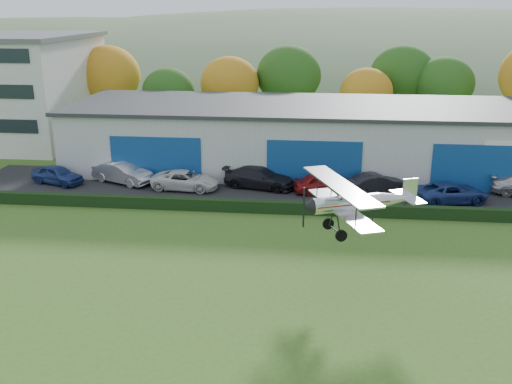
# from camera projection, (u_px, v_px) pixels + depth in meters

# --- Properties ---
(ground) EXTENTS (300.00, 300.00, 0.00)m
(ground) POSITION_uv_depth(u_px,v_px,m) (180.00, 349.00, 22.91)
(ground) COLOR #3C5B1C
(ground) RESTS_ON ground
(apron) EXTENTS (48.00, 9.00, 0.05)m
(apron) POSITION_uv_depth(u_px,v_px,m) (286.00, 190.00, 42.45)
(apron) COLOR black
(apron) RESTS_ON ground
(hedge) EXTENTS (46.00, 0.60, 0.80)m
(hedge) POSITION_uv_depth(u_px,v_px,m) (282.00, 207.00, 37.79)
(hedge) COLOR black
(hedge) RESTS_ON ground
(hangar) EXTENTS (40.60, 12.60, 5.30)m
(hangar) POSITION_uv_depth(u_px,v_px,m) (315.00, 136.00, 48.02)
(hangar) COLOR #B2B7BC
(hangar) RESTS_ON ground
(tree_belt) EXTENTS (75.70, 13.22, 10.12)m
(tree_belt) POSITION_uv_depth(u_px,v_px,m) (277.00, 81.00, 59.48)
(tree_belt) COLOR #3D2614
(tree_belt) RESTS_ON ground
(distant_hills) EXTENTS (430.00, 196.00, 56.00)m
(distant_hills) POSITION_uv_depth(u_px,v_px,m) (283.00, 103.00, 159.73)
(distant_hills) COLOR #4C6642
(distant_hills) RESTS_ON ground
(car_0) EXTENTS (4.47, 2.92, 1.41)m
(car_0) POSITION_uv_depth(u_px,v_px,m) (57.00, 175.00, 43.81)
(car_0) COLOR navy
(car_0) RESTS_ON apron
(car_1) EXTENTS (5.22, 3.61, 1.63)m
(car_1) POSITION_uv_depth(u_px,v_px,m) (123.00, 172.00, 43.97)
(car_1) COLOR silver
(car_1) RESTS_ON apron
(car_2) EXTENTS (5.13, 2.67, 1.38)m
(car_2) POSITION_uv_depth(u_px,v_px,m) (185.00, 180.00, 42.47)
(car_2) COLOR silver
(car_2) RESTS_ON apron
(car_3) EXTENTS (5.71, 3.36, 1.55)m
(car_3) POSITION_uv_depth(u_px,v_px,m) (260.00, 177.00, 42.83)
(car_3) COLOR black
(car_3) RESTS_ON apron
(car_4) EXTENTS (4.52, 2.48, 1.46)m
(car_4) POSITION_uv_depth(u_px,v_px,m) (324.00, 183.00, 41.59)
(car_4) COLOR maroon
(car_4) RESTS_ON apron
(car_5) EXTENTS (4.72, 3.15, 1.47)m
(car_5) POSITION_uv_depth(u_px,v_px,m) (376.00, 184.00, 41.44)
(car_5) COLOR black
(car_5) RESTS_ON apron
(car_6) EXTENTS (5.53, 3.66, 1.41)m
(car_6) POSITION_uv_depth(u_px,v_px,m) (451.00, 193.00, 39.61)
(car_6) COLOR navy
(car_6) RESTS_ON apron
(biplane) EXTENTS (6.04, 6.77, 2.57)m
(biplane) POSITION_uv_depth(u_px,v_px,m) (356.00, 201.00, 27.80)
(biplane) COLOR silver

